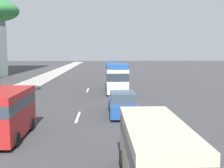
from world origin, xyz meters
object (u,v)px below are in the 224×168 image
at_px(van_second, 155,152).
at_px(van_third, 5,111).
at_px(car_fifth, 122,104).
at_px(minibus_lead, 116,77).
at_px(car_fourth, 116,79).

distance_m(van_second, van_third, 8.74).
bearing_deg(car_fifth, van_second, -178.74).
relative_size(minibus_lead, van_third, 1.32).
bearing_deg(minibus_lead, van_third, 157.01).
height_order(van_second, car_fourth, van_second).
relative_size(van_second, car_fifth, 1.13).
height_order(car_fourth, car_fifth, car_fourth).
bearing_deg(minibus_lead, car_fifth, 179.29).
xyz_separation_m(van_second, car_fifth, (10.69, 0.23, -0.50)).
relative_size(van_third, car_fifth, 0.99).
distance_m(van_third, car_fourth, 23.52).
distance_m(car_fourth, car_fifth, 17.35).
bearing_deg(van_second, minibus_lead, 0.28).
bearing_deg(car_fourth, car_fifth, 178.36).
bearing_deg(minibus_lead, van_second, -179.72).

